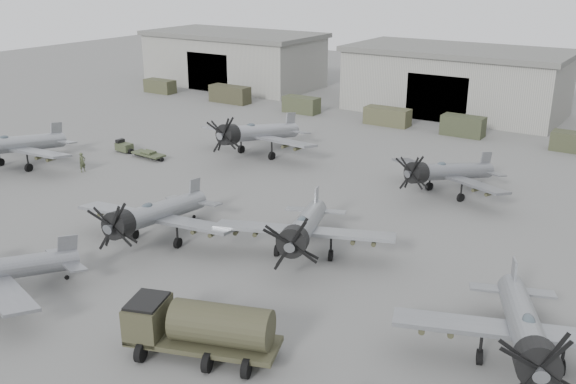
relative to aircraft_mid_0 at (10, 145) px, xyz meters
name	(u,v)px	position (x,y,z in m)	size (l,w,h in m)	color
ground	(108,296)	(27.76, -12.71, -2.44)	(220.00, 220.00, 0.00)	#565654
hangar_left	(234,59)	(-10.24, 49.25, 1.94)	(29.00, 14.80, 8.70)	#9D9C93
hangar_center	(456,80)	(27.76, 49.25, 1.94)	(29.00, 14.80, 8.70)	#9D9C93
support_truck_0	(160,86)	(-15.80, 37.29, -1.41)	(5.12, 2.20, 2.06)	#40422B
support_truck_1	(230,94)	(-1.82, 37.29, -1.19)	(6.27, 2.20, 2.48)	#383725
support_truck_2	(301,105)	(10.54, 37.29, -1.33)	(5.00, 2.20, 2.20)	#3D422B
support_truck_3	(387,116)	(23.37, 37.29, -1.33)	(5.79, 2.20, 2.20)	#48482F
support_truck_4	(463,126)	(33.14, 37.29, -1.24)	(4.98, 2.20, 2.39)	#363B26
support_truck_5	(576,142)	(45.73, 37.29, -1.39)	(5.13, 2.20, 2.09)	#383C27
aircraft_mid_0	(10,145)	(0.00, 0.00, 0.00)	(13.45, 12.11, 5.35)	#979A9F
aircraft_mid_1	(153,215)	(24.67, -5.45, -0.14)	(12.73, 11.45, 5.05)	gray
aircraft_mid_2	(303,228)	(35.08, -1.63, -0.13)	(12.47, 11.28, 5.06)	#92969A
aircraft_mid_3	(525,329)	(51.08, -6.63, -0.07)	(12.92, 11.66, 5.21)	gray
aircraft_far_0	(255,133)	(17.64, 16.78, 0.10)	(13.98, 12.58, 5.58)	#999BA1
aircraft_far_1	(445,172)	(38.71, 15.99, -0.25)	(11.86, 10.72, 4.81)	gray
fuel_tanker	(200,326)	(36.77, -14.41, -0.67)	(8.38, 5.41, 3.07)	#393825
tug_trailer	(133,150)	(6.20, 10.27, -1.92)	(6.83, 1.73, 1.36)	#3B432C
ground_crew	(82,162)	(6.56, 3.20, -1.46)	(0.71, 0.47, 1.95)	#434A30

